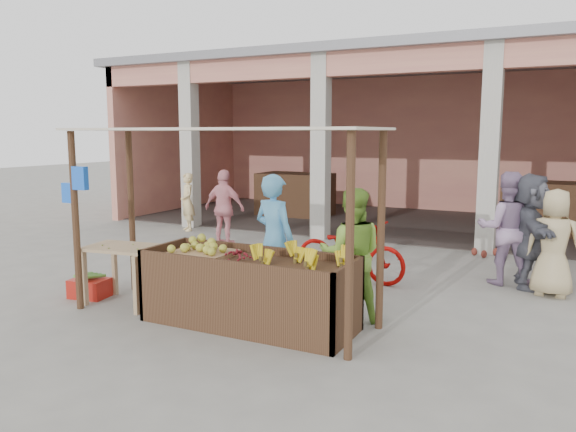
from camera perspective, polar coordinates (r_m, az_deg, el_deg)
The scene contains 20 objects.
ground at distance 7.25m, azimuth -7.42°, elevation -10.32°, with size 60.00×60.00×0.00m, color slate.
market_building at distance 15.09m, azimuth 12.13°, elevation 9.69°, with size 14.40×6.40×4.20m.
fruit_stall at distance 6.88m, azimuth -3.99°, elevation -7.83°, with size 2.60×0.95×0.80m, color #513520.
stall_awning at distance 6.94m, azimuth -7.55°, elevation 5.50°, with size 4.09×1.35×2.39m.
banana_heap at distance 6.48m, azimuth 1.22°, elevation -4.37°, with size 0.98×0.53×0.18m, color yellow, non-canonical shape.
melon_tray at distance 7.09m, azimuth -8.72°, elevation -3.32°, with size 0.73×0.63×0.20m.
berry_heap at distance 6.83m, azimuth -5.25°, elevation -3.89°, with size 0.44×0.36×0.14m, color maroon.
side_table at distance 7.94m, azimuth -16.35°, elevation -3.93°, with size 1.08×0.80×0.81m.
papaya_pile at distance 7.89m, azimuth -16.42°, elevation -2.18°, with size 0.76×0.43×0.22m, color #54862C, non-canonical shape.
red_crate at distance 8.54m, azimuth -19.50°, elevation -6.92°, with size 0.51×0.37×0.27m, color #AE1C12.
plantain_bundle at distance 8.50m, azimuth -19.56°, elevation -5.80°, with size 0.38×0.27×0.08m, color #559636, non-canonical shape.
produce_sacks at distance 11.22m, azimuth 19.83°, elevation -2.50°, with size 0.96×0.72×0.58m.
vendor_blue at distance 7.65m, azimuth -1.39°, elevation -1.91°, with size 0.71×0.52×1.90m, color #57A9E0.
vendor_green at distance 7.01m, azimuth 6.45°, elevation -3.53°, with size 0.84×0.49×1.75m, color #7EB038.
motorcycle at distance 8.91m, azimuth 6.32°, elevation -3.41°, with size 1.92×0.66×1.00m, color #970704.
shopper_b at distance 11.61m, azimuth -6.47°, elevation 1.07°, with size 0.99×0.53×1.69m, color pink.
shopper_c at distance 8.82m, azimuth 25.44°, elevation -1.95°, with size 0.83×0.54×1.72m, color tan.
shopper_d at distance 9.16m, azimuth 23.39°, elevation -1.11°, with size 1.69×0.69×1.83m, color #4E4F5B.
shopper_e at distance 13.59m, azimuth -10.18°, elevation 1.53°, with size 0.53×0.40×1.44m, color #F2D08B.
shopper_f at distance 9.22m, azimuth 21.29°, elevation -0.68°, with size 0.93×0.54×1.91m, color #997BA1.
Camera 1 is at (3.87, -5.67, 2.33)m, focal length 35.00 mm.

